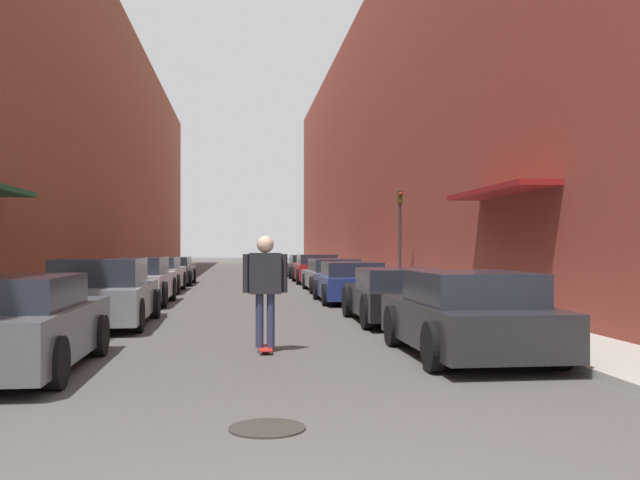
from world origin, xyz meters
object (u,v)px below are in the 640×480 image
at_px(parked_car_right_0, 468,316).
at_px(parked_car_right_4, 316,269).
at_px(parked_car_right_5, 306,267).
at_px(traffic_light, 400,229).
at_px(parked_car_left_1, 102,293).
at_px(parked_car_right_1, 397,295).
at_px(skateboarder, 265,280).
at_px(manhole_cover, 267,428).
at_px(parked_car_right_2, 351,283).
at_px(parked_car_left_4, 171,271).
at_px(parked_car_left_3, 156,275).
at_px(parked_car_right_3, 333,276).
at_px(parked_car_left_0, 12,325).
at_px(parked_car_left_2, 136,281).

bearing_deg(parked_car_right_0, parked_car_right_4, 89.98).
relative_size(parked_car_right_5, traffic_light, 1.19).
bearing_deg(parked_car_left_1, parked_car_right_1, -0.62).
distance_m(skateboarder, traffic_light, 14.25).
bearing_deg(manhole_cover, parked_car_right_2, 78.19).
bearing_deg(parked_car_right_4, parked_car_right_0, -90.02).
bearing_deg(parked_car_left_4, parked_car_right_5, 43.17).
bearing_deg(parked_car_right_1, parked_car_left_3, 120.36).
bearing_deg(parked_car_right_3, parked_car_right_2, -91.60).
height_order(parked_car_right_1, parked_car_right_4, parked_car_right_4).
bearing_deg(manhole_cover, skateboarder, 88.28).
bearing_deg(parked_car_right_3, parked_car_right_0, -89.97).
relative_size(parked_car_right_1, traffic_light, 1.19).
xyz_separation_m(parked_car_left_1, parked_car_left_3, (-0.19, 10.96, -0.04)).
distance_m(parked_car_right_2, parked_car_right_5, 16.63).
bearing_deg(parked_car_left_4, parked_car_left_0, -89.94).
distance_m(parked_car_left_1, parked_car_right_3, 12.42).
bearing_deg(parked_car_right_1, skateboarder, -126.71).
bearing_deg(parked_car_right_0, parked_car_right_2, 90.84).
xyz_separation_m(parked_car_left_0, parked_car_right_2, (6.22, 11.06, -0.04)).
bearing_deg(parked_car_left_4, parked_car_left_2, -89.75).
height_order(parked_car_left_3, skateboarder, skateboarder).
bearing_deg(parked_car_right_0, parked_car_right_1, 90.00).
height_order(parked_car_right_3, parked_car_right_4, parked_car_right_4).
bearing_deg(parked_car_right_5, parked_car_left_4, -136.83).
distance_m(parked_car_left_3, skateboarder, 15.45).
bearing_deg(parked_car_right_5, parked_car_right_1, -90.15).
xyz_separation_m(parked_car_left_0, parked_car_left_4, (-0.02, 21.63, -0.04)).
xyz_separation_m(parked_car_left_1, parked_car_right_2, (6.11, 5.49, -0.09)).
bearing_deg(skateboarder, parked_car_left_3, 102.90).
distance_m(parked_car_left_2, parked_car_left_3, 5.51).
bearing_deg(parked_car_left_3, parked_car_left_4, 89.39).
xyz_separation_m(parked_car_left_0, parked_car_right_3, (6.37, 16.28, -0.04)).
bearing_deg(parked_car_left_1, traffic_light, 47.34).
xyz_separation_m(parked_car_left_4, parked_car_right_3, (6.39, -5.34, -0.01)).
bearing_deg(parked_car_right_5, manhole_cover, -95.92).
distance_m(parked_car_right_5, skateboarder, 26.41).
bearing_deg(parked_car_right_3, skateboarder, -101.44).
height_order(parked_car_left_0, parked_car_left_2, parked_car_left_2).
xyz_separation_m(parked_car_left_0, parked_car_right_0, (6.38, 0.60, 0.00)).
xyz_separation_m(parked_car_left_1, skateboarder, (3.26, -4.10, 0.45)).
bearing_deg(parked_car_left_1, parked_car_left_0, -91.14).
relative_size(parked_car_right_0, parked_car_right_4, 0.94).
bearing_deg(parked_car_right_4, parked_car_left_4, -174.60).
relative_size(parked_car_left_2, skateboarder, 2.28).
relative_size(parked_car_left_1, manhole_cover, 6.49).
relative_size(parked_car_left_0, parked_car_right_1, 0.99).
height_order(parked_car_left_1, traffic_light, traffic_light).
height_order(parked_car_left_2, parked_car_right_0, parked_car_left_2).
height_order(parked_car_right_3, skateboarder, skateboarder).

